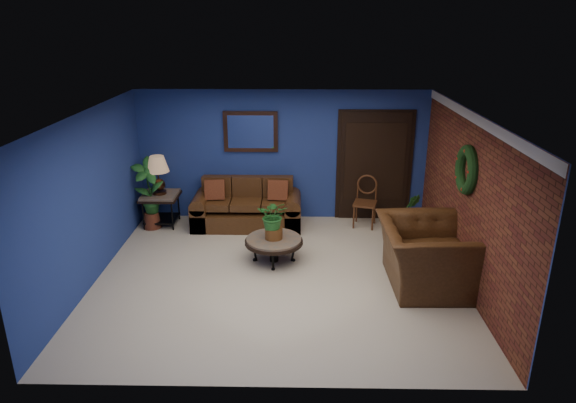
{
  "coord_description": "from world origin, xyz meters",
  "views": [
    {
      "loc": [
        0.28,
        -7.0,
        3.75
      ],
      "look_at": [
        0.14,
        0.55,
        1.02
      ],
      "focal_mm": 32.0,
      "sensor_mm": 36.0,
      "label": 1
    }
  ],
  "objects_px": {
    "end_table": "(161,201)",
    "armchair": "(425,255)",
    "sofa": "(247,210)",
    "coffee_table": "(274,242)",
    "table_lamp": "(158,170)",
    "side_chair": "(366,198)"
  },
  "relations": [
    {
      "from": "coffee_table",
      "to": "side_chair",
      "type": "height_order",
      "value": "side_chair"
    },
    {
      "from": "table_lamp",
      "to": "armchair",
      "type": "distance_m",
      "value": 5.02
    },
    {
      "from": "end_table",
      "to": "side_chair",
      "type": "xyz_separation_m",
      "value": [
        3.87,
        0.07,
        0.07
      ]
    },
    {
      "from": "coffee_table",
      "to": "table_lamp",
      "type": "relative_size",
      "value": 1.34
    },
    {
      "from": "table_lamp",
      "to": "end_table",
      "type": "bearing_deg",
      "value": 180.0
    },
    {
      "from": "coffee_table",
      "to": "table_lamp",
      "type": "bearing_deg",
      "value": 145.4
    },
    {
      "from": "table_lamp",
      "to": "side_chair",
      "type": "height_order",
      "value": "table_lamp"
    },
    {
      "from": "table_lamp",
      "to": "coffee_table",
      "type": "bearing_deg",
      "value": -34.6
    },
    {
      "from": "end_table",
      "to": "armchair",
      "type": "relative_size",
      "value": 0.47
    },
    {
      "from": "sofa",
      "to": "side_chair",
      "type": "bearing_deg",
      "value": 1.09
    },
    {
      "from": "end_table",
      "to": "table_lamp",
      "type": "distance_m",
      "value": 0.6
    },
    {
      "from": "end_table",
      "to": "side_chair",
      "type": "height_order",
      "value": "side_chair"
    },
    {
      "from": "sofa",
      "to": "table_lamp",
      "type": "height_order",
      "value": "table_lamp"
    },
    {
      "from": "sofa",
      "to": "end_table",
      "type": "distance_m",
      "value": 1.65
    },
    {
      "from": "table_lamp",
      "to": "armchair",
      "type": "bearing_deg",
      "value": -26.75
    },
    {
      "from": "coffee_table",
      "to": "armchair",
      "type": "relative_size",
      "value": 0.64
    },
    {
      "from": "coffee_table",
      "to": "end_table",
      "type": "relative_size",
      "value": 1.38
    },
    {
      "from": "sofa",
      "to": "end_table",
      "type": "relative_size",
      "value": 2.97
    },
    {
      "from": "sofa",
      "to": "armchair",
      "type": "distance_m",
      "value": 3.62
    },
    {
      "from": "sofa",
      "to": "armchair",
      "type": "xyz_separation_m",
      "value": [
        2.81,
        -2.27,
        0.18
      ]
    },
    {
      "from": "sofa",
      "to": "coffee_table",
      "type": "bearing_deg",
      "value": -69.72
    },
    {
      "from": "table_lamp",
      "to": "armchair",
      "type": "xyz_separation_m",
      "value": [
        4.45,
        -2.24,
        -0.6
      ]
    }
  ]
}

